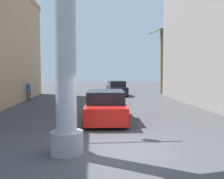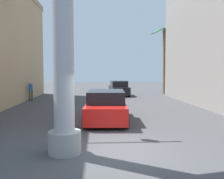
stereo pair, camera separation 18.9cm
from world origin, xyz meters
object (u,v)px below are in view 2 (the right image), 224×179
palm_tree_mid_left (0,28)px  pedestrian_far_left (31,89)px  palm_tree_far_right (165,55)px  car_lead (106,106)px  car_far (119,89)px

palm_tree_mid_left → pedestrian_far_left: bearing=82.3°
palm_tree_far_right → car_lead: bearing=-115.2°
car_lead → pedestrian_far_left: pedestrian_far_left is taller
pedestrian_far_left → palm_tree_far_right: bearing=25.4°
car_lead → pedestrian_far_left: size_ratio=2.89×
car_lead → palm_tree_far_right: 17.66m
car_lead → palm_tree_far_right: (7.35, 15.62, 3.72)m
car_lead → palm_tree_far_right: palm_tree_far_right is taller
palm_tree_mid_left → pedestrian_far_left: (0.65, 4.79, -4.41)m
palm_tree_mid_left → pedestrian_far_left: palm_tree_mid_left is taller
car_far → pedestrian_far_left: 9.16m
palm_tree_mid_left → palm_tree_far_right: 18.12m
palm_tree_mid_left → palm_tree_far_right: (14.20, 11.21, -0.94)m
car_far → palm_tree_mid_left: size_ratio=0.53×
car_far → palm_tree_far_right: size_ratio=0.58×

